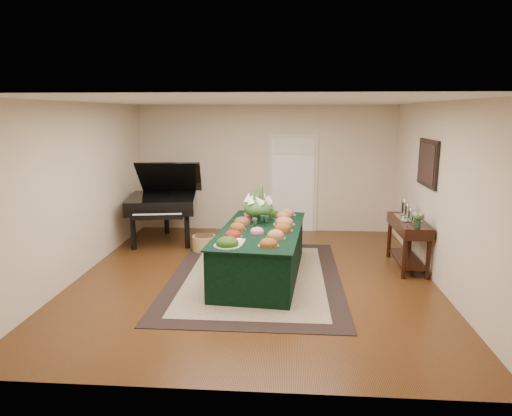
# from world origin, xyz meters

# --- Properties ---
(ground) EXTENTS (6.00, 6.00, 0.00)m
(ground) POSITION_xyz_m (0.00, 0.00, 0.00)
(ground) COLOR black
(ground) RESTS_ON ground
(area_rug) EXTENTS (2.65, 3.71, 0.01)m
(area_rug) POSITION_xyz_m (0.01, 0.01, 0.01)
(area_rug) COLOR black
(area_rug) RESTS_ON ground
(kitchen_doorway) EXTENTS (1.05, 0.07, 2.10)m
(kitchen_doorway) POSITION_xyz_m (0.60, 2.97, 1.02)
(kitchen_doorway) COLOR silver
(kitchen_doorway) RESTS_ON ground
(buffet_table) EXTENTS (1.43, 2.66, 0.77)m
(buffet_table) POSITION_xyz_m (0.09, 0.06, 0.39)
(buffet_table) COLOR black
(buffet_table) RESTS_ON ground
(food_platters) EXTENTS (1.14, 2.30, 0.12)m
(food_platters) POSITION_xyz_m (0.11, 0.12, 0.82)
(food_platters) COLOR silver
(food_platters) RESTS_ON buffet_table
(cutting_board) EXTENTS (0.35, 0.35, 0.10)m
(cutting_board) POSITION_xyz_m (-0.25, -0.73, 0.81)
(cutting_board) COLOR tan
(cutting_board) RESTS_ON buffet_table
(green_goblets) EXTENTS (0.25, 0.33, 0.18)m
(green_goblets) POSITION_xyz_m (0.07, 0.09, 0.86)
(green_goblets) COLOR #153421
(green_goblets) RESTS_ON buffet_table
(floral_centerpiece) EXTENTS (0.50, 0.50, 0.50)m
(floral_centerpiece) POSITION_xyz_m (0.02, 0.52, 1.07)
(floral_centerpiece) COLOR #153421
(floral_centerpiece) RESTS_ON buffet_table
(grand_piano) EXTENTS (1.56, 1.73, 1.62)m
(grand_piano) POSITION_xyz_m (-1.97, 1.93, 0.80)
(grand_piano) COLOR black
(grand_piano) RESTS_ON ground
(wicker_basket) EXTENTS (0.44, 0.44, 0.28)m
(wicker_basket) POSITION_xyz_m (-1.05, 1.36, 0.14)
(wicker_basket) COLOR #A17840
(wicker_basket) RESTS_ON ground
(mahogany_sideboard) EXTENTS (0.45, 1.29, 0.81)m
(mahogany_sideboard) POSITION_xyz_m (2.50, 0.65, 0.63)
(mahogany_sideboard) COLOR black
(mahogany_sideboard) RESTS_ON ground
(tea_service) EXTENTS (0.34, 0.74, 0.30)m
(tea_service) POSITION_xyz_m (2.50, 0.74, 0.93)
(tea_service) COLOR silver
(tea_service) RESTS_ON mahogany_sideboard
(pink_bouquet) EXTENTS (0.20, 0.20, 0.25)m
(pink_bouquet) POSITION_xyz_m (2.50, 0.16, 0.98)
(pink_bouquet) COLOR #153421
(pink_bouquet) RESTS_ON mahogany_sideboard
(wall_painting) EXTENTS (0.05, 0.95, 0.75)m
(wall_painting) POSITION_xyz_m (2.72, 0.65, 1.75)
(wall_painting) COLOR black
(wall_painting) RESTS_ON ground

